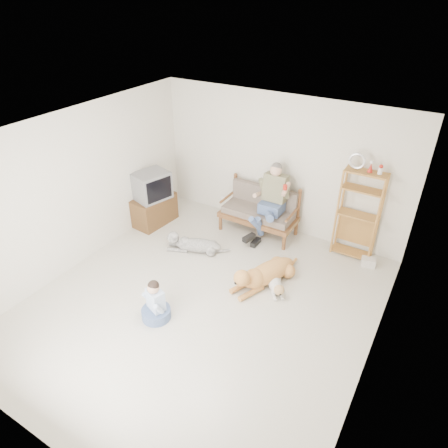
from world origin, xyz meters
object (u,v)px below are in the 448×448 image
Objects in this scene: loveseat at (260,209)px; etagere at (358,214)px; tv_stand at (154,210)px; golden_retriever at (263,274)px.

etagere is at bearing 4.57° from loveseat.
tv_stand is (-2.02, -0.84, -0.19)m from loveseat.
etagere is at bearing 19.93° from tv_stand.
golden_retriever is at bearing -122.61° from etagere.
golden_retriever is at bearing -61.22° from loveseat.
golden_retriever is (2.82, -0.62, -0.11)m from tv_stand.
loveseat is 1.69m from golden_retriever.
loveseat is 1.01× the size of golden_retriever.
loveseat is at bearing 28.13° from tv_stand.
tv_stand is at bearing -165.66° from etagere.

